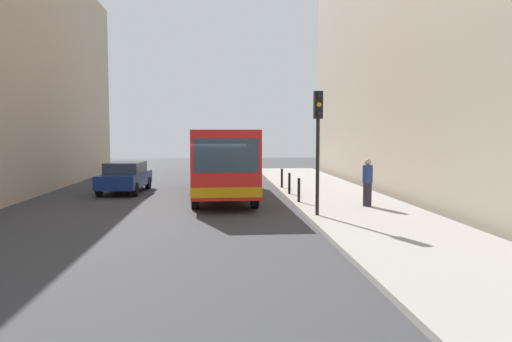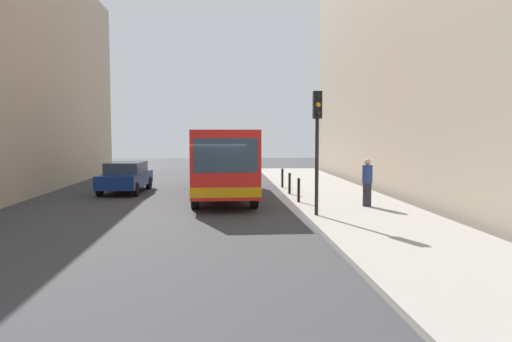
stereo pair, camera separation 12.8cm
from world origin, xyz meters
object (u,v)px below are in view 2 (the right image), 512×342
car_beside_bus (126,176)px  pedestrian_near_signal (367,182)px  traffic_light (317,129)px  car_behind_bus (231,163)px  bollard_near (299,190)px  bollard_mid (290,183)px  bollard_far (282,178)px  bus (222,158)px

car_beside_bus → pedestrian_near_signal: bearing=150.8°
traffic_light → pedestrian_near_signal: (2.27, 1.88, -1.96)m
car_behind_bus → car_beside_bus: bearing=58.4°
bollard_near → bollard_mid: same height
pedestrian_near_signal → car_beside_bus: bearing=-112.8°
bollard_near → bollard_mid: size_ratio=1.00×
car_beside_bus → bollard_near: (7.72, -5.03, -0.16)m
car_behind_bus → bollard_mid: car_behind_bus is taller
bollard_far → pedestrian_near_signal: bearing=-70.4°
car_beside_bus → bollard_mid: 8.08m
car_beside_bus → bollard_far: car_beside_bus is taller
traffic_light → pedestrian_near_signal: 3.54m
pedestrian_near_signal → car_behind_bus: bearing=-154.4°
traffic_light → bollard_far: bearing=90.7°
bollard_near → car_behind_bus: bearing=99.1°
bollard_near → bollard_mid: bearing=90.0°
bus → bollard_far: size_ratio=11.65×
car_behind_bus → bollard_far: bearing=99.8°
bus → car_behind_bus: bus is taller
traffic_light → bollard_far: 8.84m
car_beside_bus → bollard_far: size_ratio=4.72×
bus → car_beside_bus: bus is taller
car_behind_bus → bollard_far: (2.44, -9.86, -0.16)m
traffic_light → bollard_far: traffic_light is taller
bollard_mid → bollard_far: 2.66m
car_behind_bus → traffic_light: traffic_light is taller
bollard_near → bus: bearing=131.0°
car_beside_bus → traffic_light: (7.82, -8.23, 2.22)m
bus → car_behind_bus: size_ratio=2.45×
car_behind_bus → bollard_near: (2.44, -15.18, -0.16)m
car_beside_bus → traffic_light: 11.57m
traffic_light → bollard_mid: (-0.10, 5.86, -2.38)m
bollard_near → bollard_far: size_ratio=1.00×
car_beside_bus → bollard_mid: bearing=165.9°
car_beside_bus → bollard_far: 7.73m
car_beside_bus → bollard_near: 9.22m
pedestrian_near_signal → bollard_near: bearing=-109.8°
car_beside_bus → bollard_near: bearing=149.9°
bollard_mid → bollard_far: bearing=90.0°
bus → car_behind_bus: bearing=-94.0°
car_beside_bus → car_behind_bus: (5.28, 10.14, 0.00)m
bus → pedestrian_near_signal: bearing=137.1°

